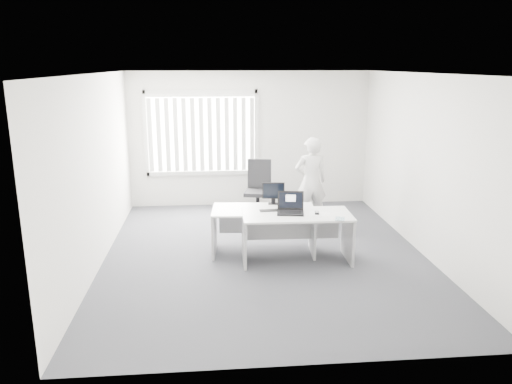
{
  "coord_description": "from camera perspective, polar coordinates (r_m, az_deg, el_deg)",
  "views": [
    {
      "loc": [
        -0.82,
        -7.35,
        2.94
      ],
      "look_at": [
        -0.13,
        0.15,
        0.99
      ],
      "focal_mm": 35.0,
      "sensor_mm": 36.0,
      "label": 1
    }
  ],
  "objects": [
    {
      "name": "wall_front",
      "position": [
        4.69,
        5.12,
        -4.75
      ],
      "size": [
        5.0,
        0.02,
        2.8
      ],
      "primitive_type": "cube",
      "color": "silver",
      "rests_on": "ground"
    },
    {
      "name": "person",
      "position": [
        9.28,
        6.27,
        1.23
      ],
      "size": [
        0.63,
        0.44,
        1.65
      ],
      "primitive_type": "imported",
      "rotation": [
        0.0,
        0.0,
        3.22
      ],
      "color": "silver",
      "rests_on": "ground"
    },
    {
      "name": "desk_far",
      "position": [
        7.87,
        0.85,
        -3.37
      ],
      "size": [
        1.66,
        0.88,
        0.73
      ],
      "rotation": [
        0.0,
        0.0,
        -0.08
      ],
      "color": "white",
      "rests_on": "ground"
    },
    {
      "name": "wall_right",
      "position": [
        8.21,
        18.72,
        2.9
      ],
      "size": [
        0.02,
        6.0,
        2.8
      ],
      "primitive_type": "cube",
      "color": "silver",
      "rests_on": "ground"
    },
    {
      "name": "paper_sheet",
      "position": [
        7.57,
        7.3,
        -2.49
      ],
      "size": [
        0.35,
        0.28,
        0.0
      ],
      "primitive_type": "cube",
      "rotation": [
        0.0,
        0.0,
        -0.23
      ],
      "color": "white",
      "rests_on": "desk_near"
    },
    {
      "name": "mouse",
      "position": [
        7.55,
        6.98,
        -2.33
      ],
      "size": [
        0.08,
        0.11,
        0.04
      ],
      "primitive_type": null,
      "rotation": [
        0.0,
        0.0,
        -0.2
      ],
      "color": "silver",
      "rests_on": "paper_sheet"
    },
    {
      "name": "laptop",
      "position": [
        7.49,
        3.98,
        -1.36
      ],
      "size": [
        0.45,
        0.41,
        0.31
      ],
      "primitive_type": null,
      "rotation": [
        0.0,
        0.0,
        -0.16
      ],
      "color": "black",
      "rests_on": "desk_near"
    },
    {
      "name": "wall_left",
      "position": [
        7.7,
        -17.77,
        2.24
      ],
      "size": [
        0.02,
        6.0,
        2.8
      ],
      "primitive_type": "cube",
      "color": "silver",
      "rests_on": "ground"
    },
    {
      "name": "wall_back",
      "position": [
        10.5,
        -0.72,
        6.04
      ],
      "size": [
        5.0,
        0.02,
        2.8
      ],
      "primitive_type": "cube",
      "color": "silver",
      "rests_on": "ground"
    },
    {
      "name": "desk_near",
      "position": [
        7.59,
        4.67,
        -4.01
      ],
      "size": [
        1.65,
        0.8,
        0.75
      ],
      "rotation": [
        0.0,
        0.0,
        -0.02
      ],
      "color": "white",
      "rests_on": "ground"
    },
    {
      "name": "office_chair",
      "position": [
        9.85,
        0.25,
        -0.79
      ],
      "size": [
        0.77,
        0.77,
        1.12
      ],
      "rotation": [
        0.0,
        0.0,
        -0.24
      ],
      "color": "black",
      "rests_on": "ground"
    },
    {
      "name": "blinds",
      "position": [
        10.35,
        -6.24,
        6.51
      ],
      "size": [
        2.2,
        0.1,
        1.5
      ],
      "primitive_type": null,
      "color": "white",
      "rests_on": "wall_back"
    },
    {
      "name": "monitor",
      "position": [
        8.04,
        2.0,
        -0.15
      ],
      "size": [
        0.37,
        0.16,
        0.36
      ],
      "primitive_type": null,
      "rotation": [
        0.0,
        0.0,
        -0.14
      ],
      "color": "black",
      "rests_on": "desk_far"
    },
    {
      "name": "keyboard",
      "position": [
        7.68,
        2.03,
        -2.16
      ],
      "size": [
        0.44,
        0.17,
        0.02
      ],
      "primitive_type": "cube",
      "rotation": [
        0.0,
        0.0,
        0.06
      ],
      "color": "black",
      "rests_on": "desk_far"
    },
    {
      "name": "ceiling",
      "position": [
        7.4,
        1.14,
        13.39
      ],
      "size": [
        5.0,
        6.0,
        0.02
      ],
      "primitive_type": "cube",
      "color": "white",
      "rests_on": "wall_back"
    },
    {
      "name": "ground",
      "position": [
        7.96,
        1.03,
        -7.2
      ],
      "size": [
        6.0,
        6.0,
        0.0
      ],
      "primitive_type": "plane",
      "color": "#4B4C52",
      "rests_on": "ground"
    },
    {
      "name": "window",
      "position": [
        10.41,
        -6.24,
        6.72
      ],
      "size": [
        2.32,
        0.06,
        1.76
      ],
      "primitive_type": "cube",
      "color": "silver",
      "rests_on": "wall_back"
    },
    {
      "name": "booklet",
      "position": [
        7.36,
        9.58,
        -3.04
      ],
      "size": [
        0.18,
        0.22,
        0.01
      ],
      "primitive_type": "cube",
      "rotation": [
        0.0,
        0.0,
        -0.28
      ],
      "color": "white",
      "rests_on": "desk_near"
    }
  ]
}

